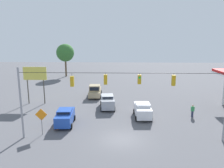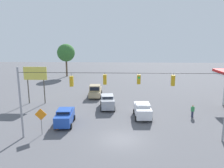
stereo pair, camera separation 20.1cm
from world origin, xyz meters
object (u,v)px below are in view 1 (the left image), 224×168
at_px(traffic_cone_third, 68,112).
at_px(roadside_billboard, 35,77).
at_px(sedan_silver_withflow_mid, 107,101).
at_px(traffic_cone_nearest, 57,126).
at_px(overhead_signal_span, 122,94).
at_px(traffic_cone_second, 65,118).
at_px(tree_horizon_left, 65,53).
at_px(pickup_truck_tan_withflow_far, 95,91).
at_px(work_zone_sign, 41,117).
at_px(sedan_blue_parked_shoulder, 65,117).
at_px(pedestrian, 192,111).
at_px(sedan_white_crossing_near, 143,110).

relative_size(traffic_cone_third, roadside_billboard, 0.13).
distance_m(sedan_silver_withflow_mid, traffic_cone_nearest, 9.28).
height_order(overhead_signal_span, roadside_billboard, overhead_signal_span).
bearing_deg(traffic_cone_second, traffic_cone_nearest, 83.57).
bearing_deg(traffic_cone_nearest, tree_horizon_left, -78.13).
height_order(pickup_truck_tan_withflow_far, traffic_cone_second, pickup_truck_tan_withflow_far).
height_order(traffic_cone_nearest, work_zone_sign, work_zone_sign).
xyz_separation_m(sedan_silver_withflow_mid, sedan_blue_parked_shoulder, (4.60, 6.32, -0.05)).
distance_m(traffic_cone_nearest, roadside_billboard, 11.81).
bearing_deg(traffic_cone_nearest, traffic_cone_third, -91.79).
xyz_separation_m(sedan_blue_parked_shoulder, traffic_cone_second, (0.31, -1.05, -0.61)).
bearing_deg(pedestrian, sedan_blue_parked_shoulder, 10.96).
relative_size(roadside_billboard, pedestrian, 3.52).
distance_m(sedan_white_crossing_near, pedestrian, 6.42).
bearing_deg(pedestrian, overhead_signal_span, 35.89).
distance_m(sedan_silver_withflow_mid, roadside_billboard, 11.62).
bearing_deg(tree_horizon_left, sedan_blue_parked_shoulder, 103.32).
bearing_deg(tree_horizon_left, sedan_silver_withflow_mid, 115.17).
relative_size(overhead_signal_span, pedestrian, 12.44).
xyz_separation_m(overhead_signal_span, roadside_billboard, (13.00, -11.74, -0.54)).
bearing_deg(overhead_signal_span, work_zone_sign, -5.38).
bearing_deg(pickup_truck_tan_withflow_far, traffic_cone_nearest, 79.01).
bearing_deg(traffic_cone_third, sedan_white_crossing_near, 177.06).
distance_m(work_zone_sign, pedestrian, 18.40).
height_order(traffic_cone_second, tree_horizon_left, tree_horizon_left).
xyz_separation_m(sedan_white_crossing_near, traffic_cone_third, (9.71, -0.50, -0.62)).
bearing_deg(work_zone_sign, sedan_white_crossing_near, -153.70).
bearing_deg(roadside_billboard, sedan_blue_parked_shoulder, 128.14).
bearing_deg(traffic_cone_second, pedestrian, -172.91).
bearing_deg(traffic_cone_third, traffic_cone_nearest, 88.21).
relative_size(sedan_blue_parked_shoulder, traffic_cone_third, 5.86).
bearing_deg(sedan_silver_withflow_mid, tree_horizon_left, -64.83).
bearing_deg(roadside_billboard, traffic_cone_nearest, 121.53).
bearing_deg(sedan_silver_withflow_mid, sedan_blue_parked_shoulder, 53.92).
relative_size(overhead_signal_span, roadside_billboard, 3.54).
distance_m(pickup_truck_tan_withflow_far, tree_horizon_left, 22.78).
xyz_separation_m(sedan_white_crossing_near, pedestrian, (-6.40, -0.36, -0.17)).
height_order(sedan_silver_withflow_mid, tree_horizon_left, tree_horizon_left).
bearing_deg(traffic_cone_nearest, sedan_silver_withflow_mid, -124.07).
xyz_separation_m(traffic_cone_nearest, pedestrian, (-16.25, -4.38, 0.44)).
relative_size(traffic_cone_nearest, traffic_cone_third, 1.00).
bearing_deg(traffic_cone_third, pickup_truck_tan_withflow_far, -105.26).
height_order(pickup_truck_tan_withflow_far, traffic_cone_nearest, pickup_truck_tan_withflow_far).
bearing_deg(traffic_cone_nearest, work_zone_sign, 50.65).
distance_m(overhead_signal_span, traffic_cone_nearest, 8.66).
bearing_deg(traffic_cone_third, traffic_cone_second, 93.47).
bearing_deg(sedan_white_crossing_near, pickup_truck_tan_withflow_far, -54.09).
xyz_separation_m(overhead_signal_span, work_zone_sign, (8.32, -0.78, -2.73)).
relative_size(sedan_white_crossing_near, work_zone_sign, 1.47).
relative_size(overhead_signal_span, traffic_cone_second, 27.88).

